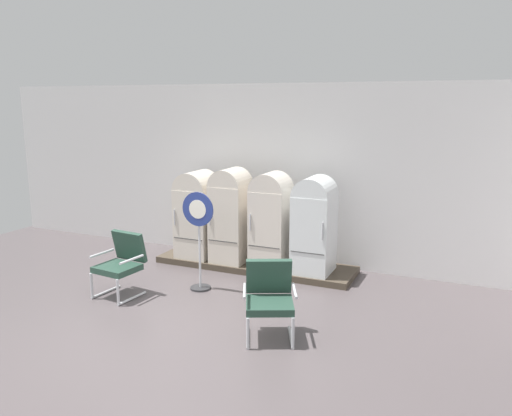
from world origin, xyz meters
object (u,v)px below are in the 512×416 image
armchair_left (121,261)px  refrigerator_1 (231,212)px  refrigerator_3 (314,222)px  armchair_right (269,296)px  refrigerator_2 (271,217)px  refrigerator_0 (197,211)px  sign_stand (199,239)px

armchair_left → refrigerator_1: bearing=64.3°
refrigerator_1 → refrigerator_3: bearing=1.1°
refrigerator_1 → refrigerator_3: refrigerator_1 is taller
armchair_right → refrigerator_2: bearing=111.8°
refrigerator_3 → armchair_right: size_ratio=1.67×
refrigerator_0 → refrigerator_1: bearing=-2.7°
refrigerator_3 → armchair_left: 3.07m
armchair_left → armchair_right: size_ratio=1.00×
refrigerator_0 → armchair_right: bearing=-44.3°
refrigerator_0 → sign_stand: bearing=-58.8°
refrigerator_0 → refrigerator_3: 2.18m
refrigerator_1 → armchair_left: bearing=-115.7°
sign_stand → armchair_left: bearing=-144.9°
refrigerator_3 → armchair_left: (-2.39, -1.88, -0.42)m
refrigerator_0 → refrigerator_1: refrigerator_1 is taller
refrigerator_0 → refrigerator_1: 0.69m
refrigerator_0 → armchair_right: (2.34, -2.28, -0.40)m
refrigerator_1 → refrigerator_3: size_ratio=1.03×
refrigerator_1 → armchair_left: size_ratio=1.72×
refrigerator_1 → armchair_right: size_ratio=1.72×
refrigerator_3 → refrigerator_2: bearing=-176.9°
armchair_left → sign_stand: sign_stand is taller
refrigerator_2 → refrigerator_0: bearing=178.3°
refrigerator_2 → sign_stand: refrigerator_2 is taller
refrigerator_2 → sign_stand: size_ratio=1.05×
armchair_right → armchair_left: bearing=171.3°
refrigerator_0 → refrigerator_1: (0.68, -0.03, 0.05)m
armchair_right → sign_stand: size_ratio=0.62×
refrigerator_0 → armchair_right: 3.29m
refrigerator_0 → sign_stand: 1.43m
refrigerator_1 → armchair_right: refrigerator_1 is taller
armchair_right → sign_stand: 1.93m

